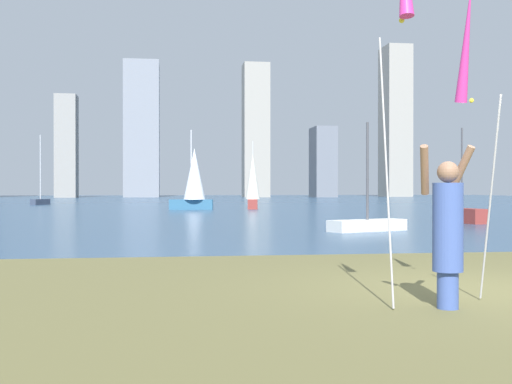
# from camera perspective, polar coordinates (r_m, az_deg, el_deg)

# --- Properties ---
(ground) EXTENTS (120.00, 138.00, 0.12)m
(ground) POSITION_cam_1_polar(r_m,az_deg,el_deg) (59.16, -3.80, -1.06)
(ground) COLOR brown
(person) EXTENTS (0.69, 0.51, 1.88)m
(person) POSITION_cam_1_polar(r_m,az_deg,el_deg) (7.66, 16.70, -3.08)
(person) COLOR #3F59A5
(person) RESTS_ON ground
(kite_flag_right) EXTENTS (0.16, 1.11, 4.03)m
(kite_flag_right) POSITION_cam_1_polar(r_m,az_deg,el_deg) (8.87, 18.29, 12.14)
(kite_flag_right) COLOR #B2B2B7
(kite_flag_right) RESTS_ON ground
(sailboat_0) EXTENTS (2.88, 1.58, 5.18)m
(sailboat_0) POSITION_cam_1_polar(r_m,az_deg,el_deg) (41.74, -5.56, 1.20)
(sailboat_0) COLOR #2D6084
(sailboat_0) RESTS_ON ground
(sailboat_2) EXTENTS (1.27, 2.34, 5.89)m
(sailboat_2) POSITION_cam_1_polar(r_m,az_deg,el_deg) (56.62, -18.66, -0.71)
(sailboat_2) COLOR #333D51
(sailboat_2) RESTS_ON ground
(sailboat_4) EXTENTS (1.09, 1.99, 4.55)m
(sailboat_4) POSITION_cam_1_polar(r_m,az_deg,el_deg) (42.61, -0.30, 0.85)
(sailboat_4) COLOR maroon
(sailboat_4) RESTS_ON ground
(sailboat_7) EXTENTS (2.82, 1.80, 3.51)m
(sailboat_7) POSITION_cam_1_polar(r_m,az_deg,el_deg) (20.93, 9.90, -2.82)
(sailboat_7) COLOR silver
(sailboat_7) RESTS_ON ground
(sailboat_8) EXTENTS (1.04, 2.47, 3.80)m
(sailboat_8) POSITION_cam_1_polar(r_m,az_deg,el_deg) (26.86, 17.87, -1.93)
(sailboat_8) COLOR maroon
(sailboat_8) RESTS_ON ground
(skyline_tower_1) EXTENTS (3.13, 3.45, 15.39)m
(skyline_tower_1) POSITION_cam_1_polar(r_m,az_deg,el_deg) (100.23, -16.54, 3.93)
(skyline_tower_1) COLOR gray
(skyline_tower_1) RESTS_ON ground
(skyline_tower_2) EXTENTS (5.39, 7.10, 20.99)m
(skyline_tower_2) POSITION_cam_1_polar(r_m,az_deg,el_deg) (102.10, -10.13, 5.45)
(skyline_tower_2) COLOR gray
(skyline_tower_2) RESTS_ON ground
(skyline_tower_3) EXTENTS (3.98, 3.98, 20.70)m
(skyline_tower_3) POSITION_cam_1_polar(r_m,az_deg,el_deg) (99.84, -0.02, 5.49)
(skyline_tower_3) COLOR gray
(skyline_tower_3) RESTS_ON ground
(skyline_tower_4) EXTENTS (3.33, 5.40, 10.88)m
(skyline_tower_4) POSITION_cam_1_polar(r_m,az_deg,el_deg) (100.11, 6.00, 2.65)
(skyline_tower_4) COLOR slate
(skyline_tower_4) RESTS_ON ground
(skyline_tower_5) EXTENTS (4.06, 5.55, 24.80)m
(skyline_tower_5) POSITION_cam_1_polar(r_m,az_deg,el_deg) (108.94, 12.31, 6.13)
(skyline_tower_5) COLOR gray
(skyline_tower_5) RESTS_ON ground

